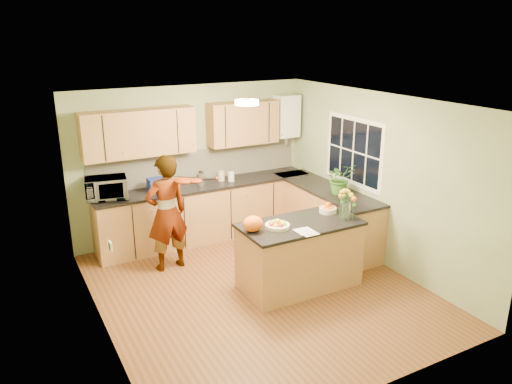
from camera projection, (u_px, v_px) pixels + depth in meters
name	position (u px, v px, depth m)	size (l,w,h in m)	color
floor	(258.00, 289.00, 6.69)	(4.50, 4.50, 0.00)	brown
ceiling	(258.00, 102.00, 5.92)	(4.00, 4.50, 0.02)	white
wall_back	(192.00, 162.00, 8.19)	(4.00, 0.02, 2.50)	gray
wall_front	(380.00, 274.00, 4.43)	(4.00, 0.02, 2.50)	gray
wall_left	(97.00, 230.00, 5.40)	(0.02, 4.50, 2.50)	gray
wall_right	(379.00, 180.00, 7.21)	(0.02, 4.50, 2.50)	gray
back_counter	(207.00, 211.00, 8.22)	(3.64, 0.62, 0.94)	#AA6F44
right_counter	(325.00, 215.00, 8.03)	(0.62, 2.24, 0.94)	#AA6F44
splashback	(199.00, 164.00, 8.24)	(3.60, 0.02, 0.52)	beige
upper_cabinets	(184.00, 129.00, 7.78)	(3.20, 0.34, 0.70)	#AA6F44
boiler	(286.00, 116.00, 8.62)	(0.40, 0.30, 0.86)	white
window_right	(354.00, 151.00, 7.62)	(0.01, 1.30, 1.05)	white
light_switch	(110.00, 246.00, 4.89)	(0.02, 0.09, 0.09)	white
ceiling_lamp	(247.00, 102.00, 6.18)	(0.30, 0.30, 0.07)	#FFEABF
peninsula_island	(299.00, 255.00, 6.66)	(1.59, 0.82, 0.91)	#AA6F44
fruit_dish	(277.00, 224.00, 6.35)	(0.32, 0.32, 0.11)	beige
orange_bowl	(328.00, 208.00, 6.88)	(0.24, 0.24, 0.14)	beige
flower_vase	(347.00, 196.00, 6.54)	(0.27, 0.27, 0.50)	silver
orange_bag	(253.00, 224.00, 6.22)	(0.27, 0.22, 0.20)	orange
papers	(307.00, 232.00, 6.22)	(0.20, 0.28, 0.01)	silver
violinist	(167.00, 213.00, 7.05)	(0.62, 0.41, 1.70)	#E8B48E
violin	(184.00, 181.00, 6.80)	(0.62, 0.25, 0.12)	#541105
microwave	(106.00, 188.00, 7.32)	(0.59, 0.40, 0.33)	white
blue_box	(157.00, 185.00, 7.65)	(0.27, 0.20, 0.22)	navy
kettle	(201.00, 178.00, 8.00)	(0.15, 0.15, 0.27)	#B4B4B9
jar_cream	(221.00, 176.00, 8.23)	(0.11, 0.11, 0.17)	beige
jar_white	(231.00, 177.00, 8.20)	(0.10, 0.10, 0.16)	white
potted_plant	(340.00, 178.00, 7.54)	(0.43, 0.37, 0.48)	#397226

